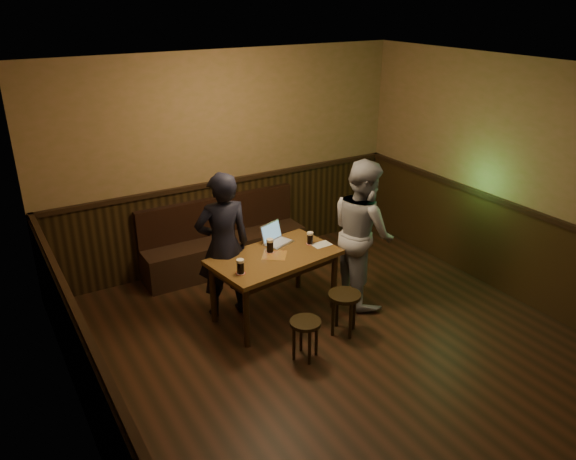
% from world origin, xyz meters
% --- Properties ---
extents(room, '(5.04, 6.04, 2.84)m').
position_xyz_m(room, '(0.00, 0.22, 1.20)').
color(room, black).
rests_on(room, ground).
extents(bench, '(2.20, 0.50, 0.95)m').
position_xyz_m(bench, '(-0.22, 2.75, 0.31)').
color(bench, black).
rests_on(bench, ground).
extents(pub_table, '(1.51, 1.00, 0.76)m').
position_xyz_m(pub_table, '(-0.22, 1.37, 0.65)').
color(pub_table, '#573319').
rests_on(pub_table, ground).
extents(stool_left, '(0.38, 0.38, 0.43)m').
position_xyz_m(stool_left, '(-0.37, 0.48, 0.34)').
color(stool_left, black).
rests_on(stool_left, ground).
extents(stool_right, '(0.37, 0.37, 0.48)m').
position_xyz_m(stool_right, '(0.23, 0.65, 0.38)').
color(stool_right, black).
rests_on(stool_right, ground).
extents(pint_left, '(0.10, 0.10, 0.16)m').
position_xyz_m(pint_left, '(-0.74, 1.17, 0.83)').
color(pint_left, maroon).
rests_on(pint_left, pub_table).
extents(pint_mid, '(0.10, 0.10, 0.16)m').
position_xyz_m(pint_mid, '(-0.23, 1.46, 0.83)').
color(pint_mid, maroon).
rests_on(pint_mid, pub_table).
extents(pint_right, '(0.09, 0.09, 0.15)m').
position_xyz_m(pint_right, '(0.28, 1.42, 0.82)').
color(pint_right, maroon).
rests_on(pint_right, pub_table).
extents(laptop, '(0.39, 0.35, 0.23)m').
position_xyz_m(laptop, '(-0.05, 1.66, 0.81)').
color(laptop, silver).
rests_on(laptop, pub_table).
extents(menu, '(0.23, 0.16, 0.00)m').
position_xyz_m(menu, '(0.38, 1.33, 0.75)').
color(menu, silver).
rests_on(menu, pub_table).
extents(person_suit, '(0.67, 0.48, 1.70)m').
position_xyz_m(person_suit, '(-0.69, 1.69, 0.85)').
color(person_suit, black).
rests_on(person_suit, ground).
extents(person_grey, '(0.80, 0.95, 1.74)m').
position_xyz_m(person_grey, '(0.84, 1.16, 0.87)').
color(person_grey, '#939398').
rests_on(person_grey, ground).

